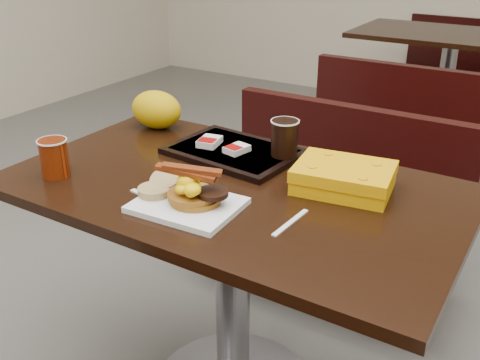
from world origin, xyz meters
The scene contains 23 objects.
table_near centered at (0.00, 0.00, 0.38)m, with size 1.20×0.70×0.75m, color black, non-canonical shape.
bench_near_n centered at (0.00, 0.70, 0.36)m, with size 1.00×0.46×0.72m, color black, non-canonical shape.
table_far centered at (0.00, 2.60, 0.38)m, with size 1.20×0.70×0.75m, color black, non-canonical shape.
bench_far_s centered at (0.00, 1.90, 0.36)m, with size 1.00×0.46×0.72m, color black, non-canonical shape.
bench_far_n centered at (0.00, 3.30, 0.36)m, with size 1.00×0.46×0.72m, color black, non-canonical shape.
platter centered at (-0.02, -0.17, 0.76)m, with size 0.25×0.19×0.01m, color white.
pancake_stack centered at (0.00, -0.16, 0.78)m, with size 0.12×0.12×0.03m, color #A0671A.
sausage_patty centered at (0.04, -0.15, 0.80)m, with size 0.08×0.08×0.01m, color black.
scrambled_eggs centered at (-0.02, -0.17, 0.81)m, with size 0.09×0.08×0.05m, color #F2BD04.
bacon_strips centered at (-0.02, -0.17, 0.84)m, with size 0.15×0.06×0.01m, color #440B04, non-canonical shape.
muffin_bottom centered at (-0.12, -0.18, 0.77)m, with size 0.08×0.08×0.02m, color tan.
muffin_top centered at (-0.11, -0.13, 0.79)m, with size 0.09×0.09×0.02m, color tan.
coffee_cup_near centered at (-0.44, -0.21, 0.80)m, with size 0.07×0.07×0.10m, color #922505.
fork centered at (-0.15, -0.18, 0.75)m, with size 0.14×0.03×0.00m, color white, non-canonical shape.
knife centered at (0.23, -0.11, 0.75)m, with size 0.15×0.01×0.00m, color white.
condiment_syrup centered at (-0.04, 0.09, 0.76)m, with size 0.04×0.03×0.01m, color #AF5607.
condiment_ketchup centered at (-0.13, 0.11, 0.76)m, with size 0.04×0.03×0.01m, color #8C0504.
tray centered at (-0.10, 0.18, 0.76)m, with size 0.37×0.26×0.02m, color black.
hashbrown_sleeve_left centered at (-0.19, 0.17, 0.78)m, with size 0.06×0.08×0.02m, color silver.
hashbrown_sleeve_right centered at (-0.08, 0.16, 0.78)m, with size 0.05×0.07×0.02m, color silver.
coffee_cup_far centered at (0.04, 0.21, 0.82)m, with size 0.08×0.08×0.11m, color black.
clamshell centered at (0.26, 0.12, 0.78)m, with size 0.24×0.18×0.07m, color #DD9603.
paper_bag centered at (-0.45, 0.25, 0.81)m, with size 0.18×0.13×0.13m, color #D6A307.
Camera 1 is at (0.71, -1.12, 1.38)m, focal length 41.45 mm.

